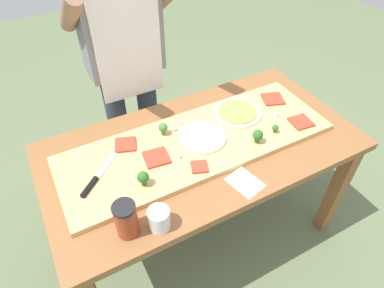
{
  "coord_description": "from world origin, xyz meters",
  "views": [
    {
      "loc": [
        -0.6,
        -1.02,
        1.87
      ],
      "look_at": [
        -0.07,
        -0.03,
        0.81
      ],
      "focal_mm": 31.35,
      "sensor_mm": 36.0,
      "label": 1
    }
  ],
  "objects_px": {
    "pizza_slice_far_left": "(199,167)",
    "cook_center": "(124,53)",
    "pizza_slice_center": "(156,158)",
    "flour_cup": "(159,220)",
    "broccoli_floret_back_left": "(275,128)",
    "cheese_crumble_a": "(122,205)",
    "recipe_note": "(245,182)",
    "chefs_knife": "(95,179)",
    "pizza_whole_pesto_green": "(238,113)",
    "cheese_crumble_d": "(180,123)",
    "pizza_slice_near_right": "(125,145)",
    "pizza_slice_far_right": "(301,122)",
    "broccoli_floret_front_left": "(258,135)",
    "pizza_slice_near_left": "(273,99)",
    "sauce_jar": "(126,219)",
    "pizza_whole_cheese_artichoke": "(202,137)",
    "cheese_crumble_e": "(174,129)",
    "broccoli_floret_center_left": "(143,178)",
    "prep_table": "(202,159)",
    "cheese_crumble_b": "(276,115)",
    "broccoli_floret_back_right": "(163,128)",
    "cheese_crumble_c": "(179,157)"
  },
  "relations": [
    {
      "from": "sauce_jar",
      "to": "pizza_whole_cheese_artichoke",
      "type": "bearing_deg",
      "value": 31.8
    },
    {
      "from": "cheese_crumble_d",
      "to": "pizza_slice_center",
      "type": "bearing_deg",
      "value": -141.19
    },
    {
      "from": "pizza_slice_center",
      "to": "broccoli_floret_front_left",
      "type": "distance_m",
      "value": 0.48
    },
    {
      "from": "pizza_slice_near_right",
      "to": "recipe_note",
      "type": "height_order",
      "value": "pizza_slice_near_right"
    },
    {
      "from": "pizza_slice_far_left",
      "to": "flour_cup",
      "type": "height_order",
      "value": "flour_cup"
    },
    {
      "from": "cheese_crumble_e",
      "to": "broccoli_floret_center_left",
      "type": "bearing_deg",
      "value": -136.19
    },
    {
      "from": "pizza_slice_near_left",
      "to": "flour_cup",
      "type": "bearing_deg",
      "value": -154.13
    },
    {
      "from": "cheese_crumble_a",
      "to": "cheese_crumble_d",
      "type": "distance_m",
      "value": 0.55
    },
    {
      "from": "pizza_slice_near_right",
      "to": "cheese_crumble_a",
      "type": "bearing_deg",
      "value": -111.9
    },
    {
      "from": "cheese_crumble_a",
      "to": "recipe_note",
      "type": "distance_m",
      "value": 0.53
    },
    {
      "from": "pizza_slice_far_right",
      "to": "broccoli_floret_front_left",
      "type": "height_order",
      "value": "broccoli_floret_front_left"
    },
    {
      "from": "cheese_crumble_d",
      "to": "sauce_jar",
      "type": "xyz_separation_m",
      "value": [
        -0.45,
        -0.45,
        0.05
      ]
    },
    {
      "from": "cheese_crumble_b",
      "to": "cheese_crumble_d",
      "type": "relative_size",
      "value": 1.36
    },
    {
      "from": "pizza_slice_near_left",
      "to": "cheese_crumble_d",
      "type": "distance_m",
      "value": 0.55
    },
    {
      "from": "chefs_knife",
      "to": "cheese_crumble_a",
      "type": "distance_m",
      "value": 0.19
    },
    {
      "from": "broccoli_floret_back_left",
      "to": "flour_cup",
      "type": "xyz_separation_m",
      "value": [
        -0.71,
        -0.21,
        -0.01
      ]
    },
    {
      "from": "pizza_whole_cheese_artichoke",
      "to": "broccoli_floret_center_left",
      "type": "relative_size",
      "value": 3.28
    },
    {
      "from": "broccoli_floret_front_left",
      "to": "cook_center",
      "type": "height_order",
      "value": "cook_center"
    },
    {
      "from": "pizza_slice_far_left",
      "to": "cook_center",
      "type": "relative_size",
      "value": 0.04
    },
    {
      "from": "pizza_slice_near_left",
      "to": "broccoli_floret_back_left",
      "type": "xyz_separation_m",
      "value": [
        -0.16,
        -0.22,
        0.02
      ]
    },
    {
      "from": "prep_table",
      "to": "broccoli_floret_back_left",
      "type": "bearing_deg",
      "value": -18.64
    },
    {
      "from": "cheese_crumble_d",
      "to": "flour_cup",
      "type": "bearing_deg",
      "value": -124.7
    },
    {
      "from": "pizza_slice_center",
      "to": "pizza_slice_near_left",
      "type": "relative_size",
      "value": 0.99
    },
    {
      "from": "pizza_slice_center",
      "to": "broccoli_floret_back_left",
      "type": "distance_m",
      "value": 0.6
    },
    {
      "from": "pizza_slice_center",
      "to": "flour_cup",
      "type": "relative_size",
      "value": 1.16
    },
    {
      "from": "recipe_note",
      "to": "cheese_crumble_d",
      "type": "bearing_deg",
      "value": 100.24
    },
    {
      "from": "pizza_slice_center",
      "to": "cheese_crumble_b",
      "type": "bearing_deg",
      "value": -0.89
    },
    {
      "from": "cheese_crumble_e",
      "to": "cook_center",
      "type": "height_order",
      "value": "cook_center"
    },
    {
      "from": "broccoli_floret_back_right",
      "to": "cheese_crumble_c",
      "type": "relative_size",
      "value": 4.31
    },
    {
      "from": "prep_table",
      "to": "pizza_slice_far_right",
      "type": "xyz_separation_m",
      "value": [
        0.51,
        -0.12,
        0.14
      ]
    },
    {
      "from": "pizza_slice_far_right",
      "to": "cook_center",
      "type": "relative_size",
      "value": 0.06
    },
    {
      "from": "pizza_whole_pesto_green",
      "to": "pizza_slice_center",
      "type": "height_order",
      "value": "pizza_whole_pesto_green"
    },
    {
      "from": "broccoli_floret_back_left",
      "to": "cheese_crumble_e",
      "type": "relative_size",
      "value": 2.23
    },
    {
      "from": "pizza_slice_far_left",
      "to": "cheese_crumble_d",
      "type": "distance_m",
      "value": 0.31
    },
    {
      "from": "broccoli_floret_front_left",
      "to": "cheese_crumble_d",
      "type": "distance_m",
      "value": 0.39
    },
    {
      "from": "pizza_slice_far_right",
      "to": "broccoli_floret_front_left",
      "type": "xyz_separation_m",
      "value": [
        -0.28,
        -0.01,
        0.04
      ]
    },
    {
      "from": "chefs_knife",
      "to": "pizza_whole_pesto_green",
      "type": "bearing_deg",
      "value": 6.97
    },
    {
      "from": "pizza_slice_far_right",
      "to": "pizza_slice_near_left",
      "type": "height_order",
      "value": "same"
    },
    {
      "from": "pizza_whole_pesto_green",
      "to": "broccoli_floret_back_left",
      "type": "distance_m",
      "value": 0.22
    },
    {
      "from": "pizza_whole_pesto_green",
      "to": "pizza_slice_far_left",
      "type": "distance_m",
      "value": 0.44
    },
    {
      "from": "cheese_crumble_b",
      "to": "sauce_jar",
      "type": "distance_m",
      "value": 0.95
    },
    {
      "from": "broccoli_floret_front_left",
      "to": "recipe_note",
      "type": "relative_size",
      "value": 0.49
    },
    {
      "from": "pizza_slice_center",
      "to": "chefs_knife",
      "type": "bearing_deg",
      "value": 179.27
    },
    {
      "from": "pizza_slice_near_right",
      "to": "flour_cup",
      "type": "bearing_deg",
      "value": -94.0
    },
    {
      "from": "pizza_slice_far_left",
      "to": "cheese_crumble_a",
      "type": "bearing_deg",
      "value": -174.57
    },
    {
      "from": "broccoli_floret_back_left",
      "to": "cheese_crumble_d",
      "type": "height_order",
      "value": "broccoli_floret_back_left"
    },
    {
      "from": "chefs_knife",
      "to": "cheese_crumble_e",
      "type": "xyz_separation_m",
      "value": [
        0.44,
        0.13,
        0.0
      ]
    },
    {
      "from": "broccoli_floret_front_left",
      "to": "broccoli_floret_back_right",
      "type": "height_order",
      "value": "broccoli_floret_front_left"
    },
    {
      "from": "pizza_whole_cheese_artichoke",
      "to": "cheese_crumble_c",
      "type": "bearing_deg",
      "value": -156.22
    },
    {
      "from": "pizza_whole_cheese_artichoke",
      "to": "pizza_slice_far_right",
      "type": "height_order",
      "value": "pizza_whole_cheese_artichoke"
    }
  ]
}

